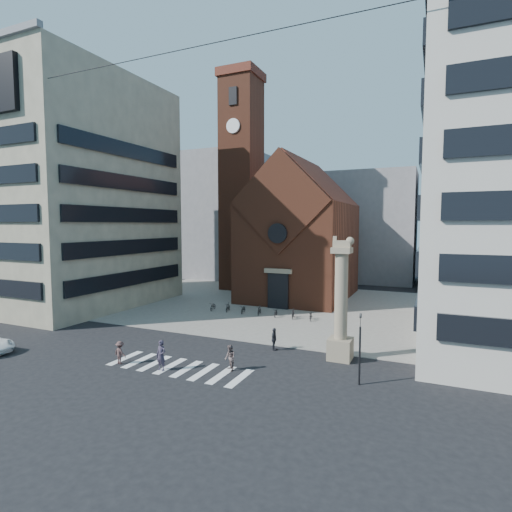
# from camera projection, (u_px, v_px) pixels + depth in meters

# --- Properties ---
(ground) EXTENTS (120.00, 120.00, 0.00)m
(ground) POSITION_uv_depth(u_px,v_px,m) (196.00, 353.00, 29.43)
(ground) COLOR black
(ground) RESTS_ON ground
(piazza) EXTENTS (46.00, 30.00, 0.05)m
(piazza) POSITION_uv_depth(u_px,v_px,m) (285.00, 305.00, 46.71)
(piazza) COLOR gray
(piazza) RESTS_ON ground
(zebra_crossing) EXTENTS (10.20, 3.20, 0.01)m
(zebra_crossing) POSITION_uv_depth(u_px,v_px,m) (179.00, 367.00, 26.47)
(zebra_crossing) COLOR white
(zebra_crossing) RESTS_ON ground
(church) EXTENTS (12.00, 16.65, 18.00)m
(church) POSITION_uv_depth(u_px,v_px,m) (301.00, 236.00, 51.57)
(church) COLOR brown
(church) RESTS_ON ground
(campanile) EXTENTS (5.50, 5.50, 31.20)m
(campanile) POSITION_uv_depth(u_px,v_px,m) (242.00, 181.00, 57.72)
(campanile) COLOR brown
(campanile) RESTS_ON ground
(building_left) EXTENTS (18.00, 20.00, 26.00)m
(building_left) POSITION_uv_depth(u_px,v_px,m) (69.00, 195.00, 47.28)
(building_left) COLOR tan
(building_left) RESTS_ON ground
(bg_block_left) EXTENTS (16.00, 14.00, 22.00)m
(bg_block_left) POSITION_uv_depth(u_px,v_px,m) (222.00, 216.00, 73.10)
(bg_block_left) COLOR gray
(bg_block_left) RESTS_ON ground
(bg_block_mid) EXTENTS (14.00, 12.00, 18.00)m
(bg_block_mid) POSITION_uv_depth(u_px,v_px,m) (371.00, 227.00, 67.20)
(bg_block_mid) COLOR gray
(bg_block_mid) RESTS_ON ground
(bg_block_right) EXTENTS (16.00, 14.00, 24.00)m
(bg_block_right) POSITION_uv_depth(u_px,v_px,m) (483.00, 207.00, 57.70)
(bg_block_right) COLOR gray
(bg_block_right) RESTS_ON ground
(lion_column) EXTENTS (1.63, 1.60, 8.68)m
(lion_column) POSITION_uv_depth(u_px,v_px,m) (341.00, 311.00, 27.80)
(lion_column) COLOR gray
(lion_column) RESTS_ON ground
(traffic_light) EXTENTS (0.13, 0.16, 4.30)m
(traffic_light) POSITION_uv_depth(u_px,v_px,m) (360.00, 347.00, 23.44)
(traffic_light) COLOR black
(traffic_light) RESTS_ON ground
(pedestrian_0) EXTENTS (0.76, 0.53, 1.98)m
(pedestrian_0) POSITION_uv_depth(u_px,v_px,m) (161.00, 355.00, 25.88)
(pedestrian_0) COLOR #332C3D
(pedestrian_0) RESTS_ON ground
(pedestrian_1) EXTENTS (1.03, 1.02, 1.67)m
(pedestrian_1) POSITION_uv_depth(u_px,v_px,m) (230.00, 358.00, 25.85)
(pedestrian_1) COLOR #63514F
(pedestrian_1) RESTS_ON ground
(pedestrian_2) EXTENTS (0.52, 1.03, 1.70)m
(pedestrian_2) POSITION_uv_depth(u_px,v_px,m) (274.00, 339.00, 30.05)
(pedestrian_2) COLOR #222329
(pedestrian_2) RESTS_ON ground
(pedestrian_3) EXTENTS (1.08, 0.72, 1.56)m
(pedestrian_3) POSITION_uv_depth(u_px,v_px,m) (120.00, 353.00, 27.13)
(pedestrian_3) COLOR #4B3332
(pedestrian_3) RESTS_ON ground
(scooter_0) EXTENTS (0.90, 1.72, 0.86)m
(scooter_0) POSITION_uv_depth(u_px,v_px,m) (213.00, 306.00, 43.90)
(scooter_0) COLOR black
(scooter_0) RESTS_ON piazza
(scooter_1) EXTENTS (0.78, 1.64, 0.95)m
(scooter_1) POSITION_uv_depth(u_px,v_px,m) (228.00, 307.00, 43.14)
(scooter_1) COLOR black
(scooter_1) RESTS_ON piazza
(scooter_2) EXTENTS (0.90, 1.72, 0.86)m
(scooter_2) POSITION_uv_depth(u_px,v_px,m) (243.00, 309.00, 42.38)
(scooter_2) COLOR black
(scooter_2) RESTS_ON piazza
(scooter_3) EXTENTS (0.78, 1.64, 0.95)m
(scooter_3) POSITION_uv_depth(u_px,v_px,m) (259.00, 310.00, 41.62)
(scooter_3) COLOR black
(scooter_3) RESTS_ON piazza
(scooter_4) EXTENTS (0.90, 1.72, 0.86)m
(scooter_4) POSITION_uv_depth(u_px,v_px,m) (276.00, 312.00, 40.87)
(scooter_4) COLOR black
(scooter_4) RESTS_ON piazza
(scooter_5) EXTENTS (0.78, 1.64, 0.95)m
(scooter_5) POSITION_uv_depth(u_px,v_px,m) (293.00, 314.00, 40.11)
(scooter_5) COLOR black
(scooter_5) RESTS_ON piazza
(scooter_6) EXTENTS (0.90, 1.72, 0.86)m
(scooter_6) POSITION_uv_depth(u_px,v_px,m) (311.00, 316.00, 39.36)
(scooter_6) COLOR black
(scooter_6) RESTS_ON piazza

